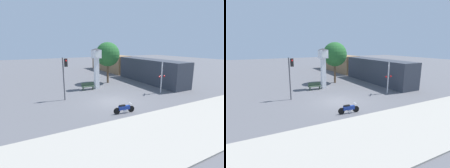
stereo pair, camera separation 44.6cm
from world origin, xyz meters
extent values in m
plane|color=#56565B|center=(0.00, 0.00, 0.00)|extent=(120.00, 120.00, 0.00)
cube|color=#9E998E|center=(0.00, -7.03, 0.05)|extent=(36.00, 6.00, 0.10)
cylinder|color=black|center=(0.01, -3.10, 0.27)|extent=(0.55, 0.15, 0.54)
cylinder|color=black|center=(-1.29, -2.96, 0.27)|extent=(0.55, 0.15, 0.54)
cube|color=navy|center=(-0.64, -3.03, 0.47)|extent=(1.01, 0.30, 0.33)
cube|color=black|center=(-0.83, -3.01, 0.68)|extent=(0.53, 0.26, 0.09)
cylinder|color=silver|center=(-0.60, -3.04, 0.25)|extent=(0.27, 0.21, 0.25)
cube|color=silver|center=(-0.09, -3.09, 0.80)|extent=(0.10, 0.40, 0.04)
cube|color=white|center=(0.71, 5.67, 1.93)|extent=(0.53, 0.53, 3.87)
cube|color=white|center=(0.71, 5.67, 4.37)|extent=(1.01, 1.01, 1.01)
cylinder|color=white|center=(0.71, 5.15, 4.37)|extent=(0.81, 0.02, 0.81)
cone|color=#333338|center=(0.71, 5.67, 4.98)|extent=(1.21, 1.21, 0.20)
cube|color=#333842|center=(9.39, 5.61, 1.70)|extent=(2.80, 12.53, 3.40)
cube|color=olive|center=(9.39, 18.74, 1.70)|extent=(2.80, 12.53, 3.40)
cylinder|color=#47474C|center=(-4.07, 2.83, 2.14)|extent=(0.12, 0.12, 4.28)
cube|color=black|center=(-3.77, 2.83, 3.78)|extent=(0.28, 0.24, 0.80)
sphere|color=red|center=(-3.77, 2.68, 3.98)|extent=(0.16, 0.16, 0.16)
cylinder|color=#B7B7BC|center=(6.40, 0.17, 1.79)|extent=(0.14, 0.14, 3.58)
cube|color=white|center=(6.40, 0.17, 3.23)|extent=(0.82, 0.82, 0.14)
sphere|color=red|center=(6.05, 0.12, 1.97)|extent=(0.20, 0.20, 0.20)
sphere|color=red|center=(6.75, 0.12, 1.97)|extent=(0.20, 0.20, 0.20)
cylinder|color=brown|center=(3.52, 8.12, 1.38)|extent=(0.30, 0.30, 2.76)
sphere|color=#235B28|center=(3.52, 8.12, 4.14)|extent=(3.45, 3.45, 3.45)
cube|color=#384C38|center=(-0.56, 5.47, 0.45)|extent=(1.60, 0.44, 0.08)
cube|color=#384C38|center=(-0.56, 5.66, 0.70)|extent=(1.60, 0.06, 0.44)
cube|color=#384C38|center=(-1.20, 5.47, 0.21)|extent=(0.08, 0.35, 0.41)
cube|color=#384C38|center=(0.08, 5.47, 0.21)|extent=(0.08, 0.35, 0.41)
camera|label=1|loc=(-7.93, -14.43, 5.52)|focal=28.00mm
camera|label=2|loc=(-7.53, -14.63, 5.52)|focal=28.00mm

